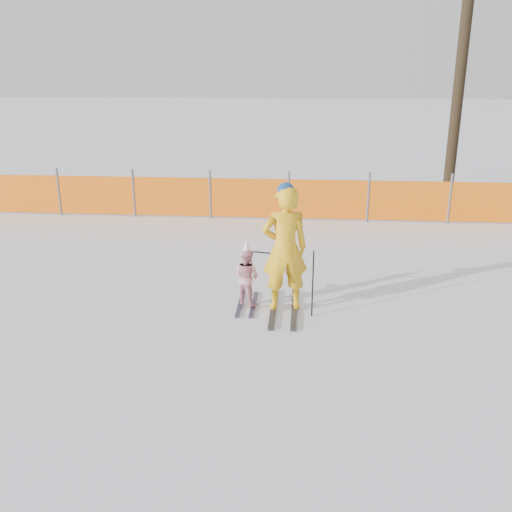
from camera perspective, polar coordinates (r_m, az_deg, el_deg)
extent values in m
plane|color=white|center=(8.67, -0.28, -7.34)|extent=(120.00, 120.00, 0.00)
cube|color=black|center=(9.33, 1.75, -5.25)|extent=(0.09, 1.58, 0.04)
cube|color=black|center=(9.32, 3.85, -5.31)|extent=(0.09, 1.58, 0.04)
imported|color=yellow|center=(8.95, 2.90, 0.73)|extent=(0.82, 0.63, 2.01)
sphere|color=navy|center=(8.71, 3.00, 6.52)|extent=(0.26, 0.26, 0.26)
cube|color=black|center=(9.50, -1.58, -4.82)|extent=(0.09, 1.05, 0.03)
cube|color=black|center=(9.48, -0.25, -4.86)|extent=(0.09, 1.05, 0.03)
imported|color=pink|center=(9.31, -0.93, -2.08)|extent=(0.58, 0.55, 0.95)
cone|color=white|center=(9.14, -0.95, 0.88)|extent=(0.19, 0.19, 0.24)
cylinder|color=black|center=(8.93, 5.69, -2.81)|extent=(0.02, 0.02, 1.09)
cylinder|color=black|center=(9.07, 0.95, 0.32)|extent=(0.38, 0.11, 0.02)
cylinder|color=#595960|center=(15.85, -19.10, 6.10)|extent=(0.06, 0.06, 1.25)
cylinder|color=#595960|center=(15.16, -12.12, 6.18)|extent=(0.06, 0.06, 1.25)
cylinder|color=#595960|center=(14.71, -4.60, 6.16)|extent=(0.06, 0.06, 1.25)
cylinder|color=#595960|center=(14.53, 3.26, 6.03)|extent=(0.06, 0.06, 1.25)
cylinder|color=#595960|center=(14.62, 11.16, 5.78)|extent=(0.06, 0.06, 1.25)
cylinder|color=#595960|center=(14.97, 18.82, 5.44)|extent=(0.06, 0.06, 1.25)
cube|color=orange|center=(14.76, -5.37, 5.88)|extent=(15.60, 0.03, 1.00)
cylinder|color=black|center=(18.01, 19.64, 15.78)|extent=(0.32, 0.32, 6.42)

